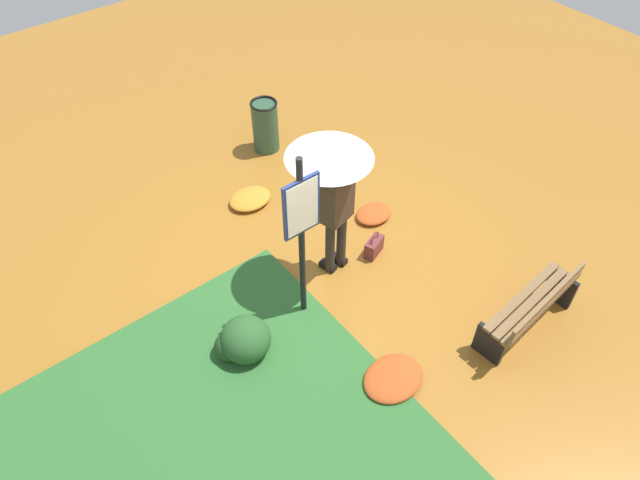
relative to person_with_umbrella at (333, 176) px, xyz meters
name	(u,v)px	position (x,y,z in m)	size (l,w,h in m)	color
ground_plane	(322,271)	(0.11, -0.05, -1.55)	(18.00, 18.00, 0.00)	#9E6623
person_with_umbrella	(333,176)	(0.00, 0.00, 0.00)	(0.96, 0.96, 2.04)	#2D2823
info_sign_post	(302,225)	(0.66, 0.31, -0.11)	(0.44, 0.07, 2.30)	black
handbag	(374,246)	(-0.63, 0.12, -1.42)	(0.33, 0.24, 0.37)	brown
park_bench	(533,308)	(-1.21, 2.12, -1.15)	(1.40, 0.49, 0.75)	black
trash_bin	(265,126)	(-0.82, -2.63, -1.13)	(0.42, 0.42, 0.83)	#2D5138
shrub_cluster	(243,341)	(1.55, 0.37, -1.31)	(0.62, 0.57, 0.51)	#285628
leaf_pile_near_person	(393,378)	(0.49, 1.68, -1.47)	(0.70, 0.56, 0.15)	#B74C1E
leaf_pile_by_bench	(250,199)	(0.10, -1.72, -1.48)	(0.62, 0.50, 0.14)	#C68428
leaf_pile_far_path	(373,214)	(-1.09, -0.40, -1.49)	(0.52, 0.42, 0.11)	#B74C1E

